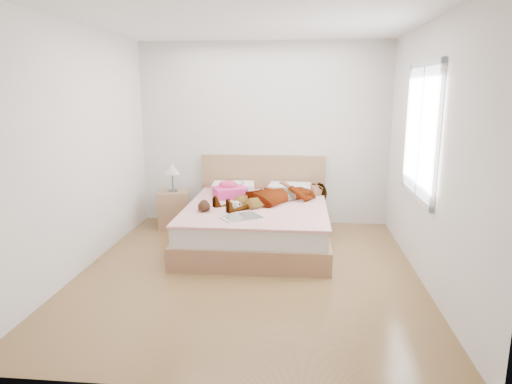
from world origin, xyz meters
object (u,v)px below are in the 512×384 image
(woman, at_px, (277,192))
(coffee_mug, at_px, (236,205))
(towel, at_px, (229,190))
(magazine, at_px, (243,217))
(nightstand, at_px, (174,206))
(phone, at_px, (243,182))
(plush_toy, at_px, (204,206))
(bed, at_px, (257,221))

(woman, xyz_separation_m, coffee_mug, (-0.48, -0.46, -0.07))
(towel, bearing_deg, magazine, -73.15)
(magazine, relative_size, nightstand, 0.59)
(phone, distance_m, plush_toy, 1.06)
(coffee_mug, xyz_separation_m, plush_toy, (-0.36, -0.14, 0.02))
(towel, xyz_separation_m, coffee_mug, (0.18, -0.63, -0.04))
(woman, height_order, bed, bed)
(bed, relative_size, nightstand, 2.25)
(bed, xyz_separation_m, nightstand, (-1.25, 0.52, 0.03))
(bed, relative_size, coffee_mug, 16.53)
(phone, bearing_deg, coffee_mug, -129.03)
(bed, bearing_deg, woman, 33.38)
(magazine, bearing_deg, nightstand, 133.34)
(phone, xyz_separation_m, magazine, (0.15, -1.25, -0.15))
(coffee_mug, xyz_separation_m, nightstand, (-1.01, 0.83, -0.25))
(magazine, relative_size, coffee_mug, 4.36)
(woman, relative_size, towel, 3.33)
(magazine, relative_size, plush_toy, 2.27)
(bed, height_order, nightstand, bed)
(phone, bearing_deg, bed, -105.92)
(towel, distance_m, magazine, 1.06)
(towel, height_order, plush_toy, towel)
(magazine, bearing_deg, bed, 81.50)
(phone, xyz_separation_m, plush_toy, (-0.34, -1.00, -0.09))
(phone, xyz_separation_m, bed, (0.26, -0.56, -0.40))
(towel, height_order, magazine, towel)
(magazine, xyz_separation_m, nightstand, (-1.15, 1.21, -0.21))
(magazine, xyz_separation_m, coffee_mug, (-0.13, 0.39, 0.04))
(bed, xyz_separation_m, plush_toy, (-0.60, -0.44, 0.30))
(coffee_mug, bearing_deg, phone, 91.45)
(towel, xyz_separation_m, magazine, (0.31, -1.01, -0.08))
(bed, relative_size, plush_toy, 8.61)
(phone, distance_m, bed, 0.73)
(phone, xyz_separation_m, nightstand, (-0.99, -0.04, -0.36))
(magazine, distance_m, coffee_mug, 0.41)
(woman, distance_m, plush_toy, 1.04)
(woman, height_order, magazine, woman)
(towel, distance_m, plush_toy, 0.79)
(magazine, height_order, nightstand, nightstand)
(phone, bearing_deg, nightstand, 141.62)
(woman, height_order, phone, woman)
(towel, relative_size, nightstand, 0.56)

